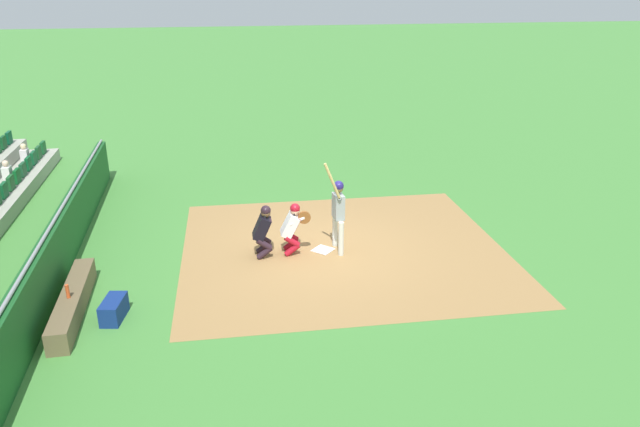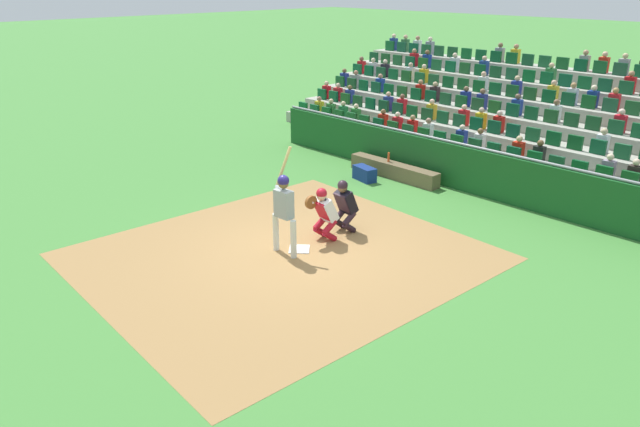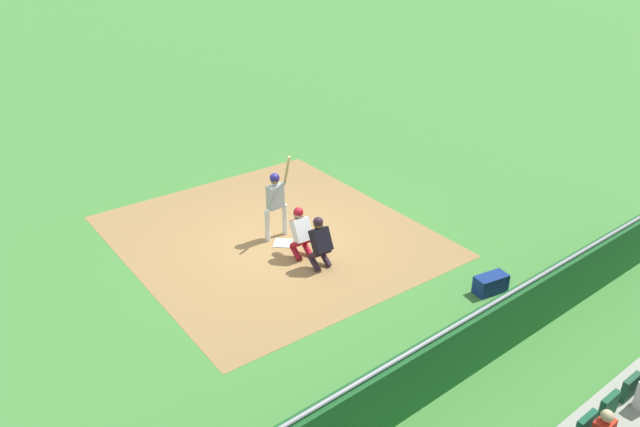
{
  "view_description": "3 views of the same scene",
  "coord_description": "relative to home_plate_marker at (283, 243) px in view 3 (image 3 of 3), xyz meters",
  "views": [
    {
      "loc": [
        12.77,
        -2.6,
        6.06
      ],
      "look_at": [
        0.36,
        -0.14,
        1.11
      ],
      "focal_mm": 33.19,
      "sensor_mm": 36.0,
      "label": 1
    },
    {
      "loc": [
        -8.93,
        7.85,
        5.54
      ],
      "look_at": [
        -0.56,
        -0.09,
        0.99
      ],
      "focal_mm": 33.73,
      "sensor_mm": 36.0,
      "label": 2
    },
    {
      "loc": [
        -7.88,
        -11.22,
        7.83
      ],
      "look_at": [
        0.57,
        -0.77,
        0.97
      ],
      "focal_mm": 35.5,
      "sensor_mm": 36.0,
      "label": 3
    }
  ],
  "objects": [
    {
      "name": "dugout_wall",
      "position": [
        0.0,
        -5.94,
        0.62
      ],
      "size": [
        13.99,
        0.24,
        1.32
      ],
      "color": "#165020",
      "rests_on": "ground_plane"
    },
    {
      "name": "home_plate_marker",
      "position": [
        0.0,
        0.0,
        0.0
      ],
      "size": [
        0.62,
        0.62,
        0.02
      ],
      "primitive_type": "cube",
      "rotation": [
        0.0,
        0.0,
        0.79
      ],
      "color": "white",
      "rests_on": "infield_dirt_patch"
    },
    {
      "name": "equipment_duffel_bag",
      "position": [
        2.28,
        -4.57,
        0.19
      ],
      "size": [
        0.79,
        0.5,
        0.41
      ],
      "primitive_type": "cube",
      "rotation": [
        0.0,
        0.0,
        -0.2
      ],
      "color": "navy",
      "rests_on": "ground_plane"
    },
    {
      "name": "ground_plane",
      "position": [
        0.0,
        0.0,
        -0.02
      ],
      "size": [
        160.0,
        160.0,
        0.0
      ],
      "primitive_type": "plane",
      "color": "#438438"
    },
    {
      "name": "home_plate_umpire",
      "position": [
        0.03,
        -1.43,
        0.69
      ],
      "size": [
        0.48,
        0.47,
        1.29
      ],
      "color": "#2B1A24",
      "rests_on": "ground_plane"
    },
    {
      "name": "batter_at_plate",
      "position": [
        0.08,
        0.35,
        1.09
      ],
      "size": [
        0.68,
        0.52,
        2.28
      ],
      "color": "silver",
      "rests_on": "ground_plane"
    },
    {
      "name": "water_bottle_on_bench",
      "position": [
        2.08,
        -5.39,
        0.56
      ],
      "size": [
        0.07,
        0.07,
        0.28
      ],
      "primitive_type": "cylinder",
      "color": "#D74E22",
      "rests_on": "dugout_bench"
    },
    {
      "name": "catcher_crouching",
      "position": [
        0.0,
        -0.74,
        0.7
      ],
      "size": [
        0.48,
        0.71,
        1.28
      ],
      "color": "#AC1323",
      "rests_on": "ground_plane"
    },
    {
      "name": "infield_dirt_patch",
      "position": [
        0.0,
        0.5,
        -0.01
      ],
      "size": [
        7.34,
        8.02,
        0.01
      ],
      "primitive_type": "cube",
      "rotation": [
        0.0,
        0.0,
        -0.04
      ],
      "color": "#9C7544",
      "rests_on": "ground_plane"
    },
    {
      "name": "dugout_bench",
      "position": [
        1.87,
        -5.39,
        0.2
      ],
      "size": [
        3.08,
        0.4,
        0.44
      ],
      "primitive_type": "cube",
      "color": "brown",
      "rests_on": "ground_plane"
    }
  ]
}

